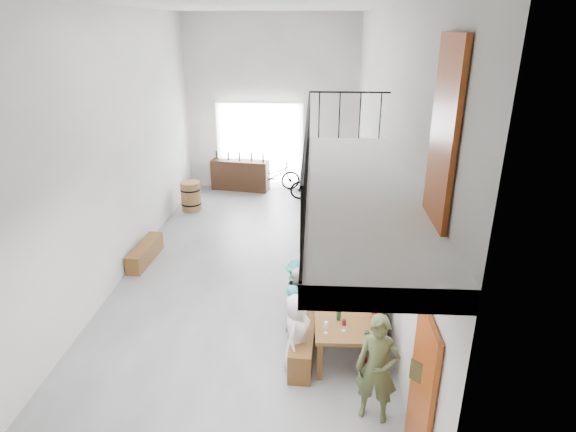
# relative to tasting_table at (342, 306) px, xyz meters

# --- Properties ---
(floor) EXTENTS (12.00, 12.00, 0.00)m
(floor) POSITION_rel_tasting_table_xyz_m (-1.89, 2.47, -0.71)
(floor) COLOR slate
(floor) RESTS_ON ground
(room_walls) EXTENTS (12.00, 12.00, 12.00)m
(room_walls) POSITION_rel_tasting_table_xyz_m (-1.89, 2.47, 2.85)
(room_walls) COLOR white
(room_walls) RESTS_ON ground
(gateway_portal) EXTENTS (2.80, 0.08, 2.80)m
(gateway_portal) POSITION_rel_tasting_table_xyz_m (-2.29, 8.41, 0.69)
(gateway_portal) COLOR white
(gateway_portal) RESTS_ON ground
(right_wall_decor) EXTENTS (0.07, 8.28, 5.07)m
(right_wall_decor) POSITION_rel_tasting_table_xyz_m (0.81, 0.61, 1.04)
(right_wall_decor) COLOR #9B3C12
(right_wall_decor) RESTS_ON ground
(balcony) EXTENTS (1.52, 5.62, 4.00)m
(balcony) POSITION_rel_tasting_table_xyz_m (0.09, -0.65, 2.26)
(balcony) COLOR white
(balcony) RESTS_ON ground
(tasting_table) EXTENTS (0.98, 2.31, 0.79)m
(tasting_table) POSITION_rel_tasting_table_xyz_m (0.00, 0.00, 0.00)
(tasting_table) COLOR brown
(tasting_table) RESTS_ON ground
(bench_inner) EXTENTS (0.49, 2.27, 0.52)m
(bench_inner) POSITION_rel_tasting_table_xyz_m (-0.62, -0.06, -0.45)
(bench_inner) COLOR brown
(bench_inner) RESTS_ON ground
(bench_wall) EXTENTS (0.30, 2.13, 0.49)m
(bench_wall) POSITION_rel_tasting_table_xyz_m (0.55, 0.08, -0.46)
(bench_wall) COLOR brown
(bench_wall) RESTS_ON ground
(tableware) EXTENTS (0.58, 1.73, 0.35)m
(tableware) POSITION_rel_tasting_table_xyz_m (-0.06, -0.01, 0.22)
(tableware) COLOR #10321B
(tableware) RESTS_ON tasting_table
(side_bench) EXTENTS (0.41, 1.51, 0.42)m
(side_bench) POSITION_rel_tasting_table_xyz_m (-4.39, 2.82, -0.50)
(side_bench) COLOR brown
(side_bench) RESTS_ON ground
(oak_barrel) EXTENTS (0.59, 0.59, 0.87)m
(oak_barrel) POSITION_rel_tasting_table_xyz_m (-4.11, 6.14, -0.27)
(oak_barrel) COLOR olive
(oak_barrel) RESTS_ON ground
(serving_counter) EXTENTS (1.95, 0.82, 0.99)m
(serving_counter) POSITION_rel_tasting_table_xyz_m (-2.93, 8.12, -0.21)
(serving_counter) COLOR #361F11
(serving_counter) RESTS_ON ground
(counter_bottles) EXTENTS (1.62, 0.34, 0.28)m
(counter_bottles) POSITION_rel_tasting_table_xyz_m (-2.93, 8.12, 0.43)
(counter_bottles) COLOR #10321B
(counter_bottles) RESTS_ON serving_counter
(guest_left_a) EXTENTS (0.58, 0.74, 1.32)m
(guest_left_a) POSITION_rel_tasting_table_xyz_m (-0.74, -0.73, -0.05)
(guest_left_a) COLOR white
(guest_left_a) RESTS_ON ground
(guest_left_b) EXTENTS (0.29, 0.44, 1.18)m
(guest_left_b) POSITION_rel_tasting_table_xyz_m (-0.80, -0.17, -0.12)
(guest_left_b) COLOR teal
(guest_left_b) RESTS_ON ground
(guest_left_c) EXTENTS (0.51, 0.62, 1.16)m
(guest_left_c) POSITION_rel_tasting_table_xyz_m (-0.76, 0.46, -0.12)
(guest_left_c) COLOR white
(guest_left_c) RESTS_ON ground
(guest_left_d) EXTENTS (0.42, 0.70, 1.05)m
(guest_left_d) POSITION_rel_tasting_table_xyz_m (-0.83, 0.95, -0.18)
(guest_left_d) COLOR teal
(guest_left_d) RESTS_ON ground
(guest_right_a) EXTENTS (0.38, 0.71, 1.14)m
(guest_right_a) POSITION_rel_tasting_table_xyz_m (0.49, -0.61, -0.13)
(guest_right_a) COLOR red
(guest_right_a) RESTS_ON ground
(guest_right_b) EXTENTS (0.39, 1.10, 1.17)m
(guest_right_b) POSITION_rel_tasting_table_xyz_m (0.64, 0.12, -0.12)
(guest_right_b) COLOR black
(guest_right_b) RESTS_ON ground
(guest_right_c) EXTENTS (0.43, 0.64, 1.27)m
(guest_right_c) POSITION_rel_tasting_table_xyz_m (0.55, 0.68, -0.07)
(guest_right_c) COLOR white
(guest_right_c) RESTS_ON ground
(host_standing) EXTENTS (0.67, 0.53, 1.62)m
(host_standing) POSITION_rel_tasting_table_xyz_m (0.39, -1.71, 0.10)
(host_standing) COLOR #48532E
(host_standing) RESTS_ON ground
(potted_plant) EXTENTS (0.48, 0.44, 0.45)m
(potted_plant) POSITION_rel_tasting_table_xyz_m (0.56, 3.03, -0.48)
(potted_plant) COLOR #194416
(potted_plant) RESTS_ON ground
(bicycle_near) EXTENTS (1.96, 1.05, 0.98)m
(bicycle_near) POSITION_rel_tasting_table_xyz_m (-1.88, 8.07, -0.22)
(bicycle_near) COLOR black
(bicycle_near) RESTS_ON ground
(bicycle_far) EXTENTS (1.58, 0.58, 0.93)m
(bicycle_far) POSITION_rel_tasting_table_xyz_m (-0.48, 7.29, -0.24)
(bicycle_far) COLOR black
(bicycle_far) RESTS_ON ground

